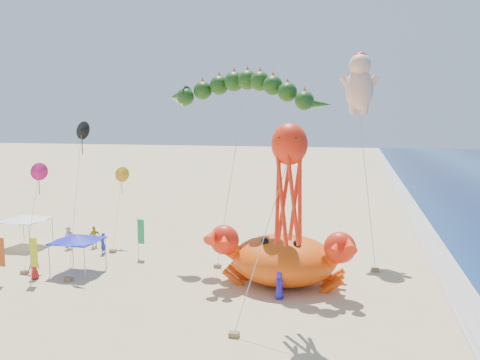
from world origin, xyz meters
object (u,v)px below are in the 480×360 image
(dragon_kite, at_px, (240,95))
(octopus_kite, at_px, (289,175))
(crab_inflatable, at_px, (283,258))
(canopy_white, at_px, (25,218))
(cherub_kite, at_px, (359,82))
(canopy_blue, at_px, (78,238))

(dragon_kite, bearing_deg, octopus_kite, -61.63)
(crab_inflatable, distance_m, canopy_white, 22.65)
(cherub_kite, distance_m, canopy_white, 29.26)
(dragon_kite, distance_m, canopy_white, 21.13)
(octopus_kite, height_order, canopy_white, octopus_kite)
(octopus_kite, bearing_deg, dragon_kite, 118.37)
(dragon_kite, relative_size, cherub_kite, 0.87)
(octopus_kite, bearing_deg, crab_inflatable, 101.08)
(dragon_kite, xyz_separation_m, canopy_white, (-18.71, 0.86, -9.78))
(crab_inflatable, bearing_deg, dragon_kite, 140.41)
(dragon_kite, xyz_separation_m, cherub_kite, (7.95, 5.87, 1.21))
(crab_inflatable, relative_size, canopy_white, 2.60)
(crab_inflatable, bearing_deg, cherub_kite, 63.81)
(canopy_blue, xyz_separation_m, canopy_white, (-8.14, 4.88, 0.00))
(cherub_kite, relative_size, canopy_blue, 4.88)
(crab_inflatable, distance_m, canopy_blue, 14.22)
(crab_inflatable, relative_size, canopy_blue, 2.81)
(cherub_kite, distance_m, octopus_kite, 16.01)
(octopus_kite, xyz_separation_m, canopy_blue, (-15.30, 4.74, -5.35))
(canopy_blue, bearing_deg, crab_inflatable, 4.22)
(canopy_white, bearing_deg, canopy_blue, -30.97)
(crab_inflatable, height_order, canopy_blue, crab_inflatable)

